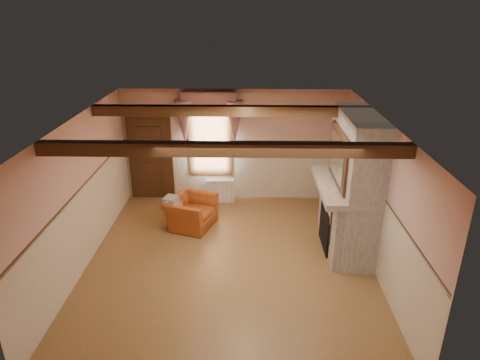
{
  "coord_description": "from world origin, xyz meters",
  "views": [
    {
      "loc": [
        0.36,
        -7.12,
        4.67
      ],
      "look_at": [
        0.19,
        0.8,
        1.39
      ],
      "focal_mm": 32.0,
      "sensor_mm": 36.0,
      "label": 1
    }
  ],
  "objects_px": {
    "armchair": "(191,212)",
    "side_table": "(172,216)",
    "bowl": "(345,181)",
    "mantel_clock": "(339,166)",
    "radiator": "(220,191)",
    "oil_lamp": "(342,170)"
  },
  "relations": [
    {
      "from": "side_table",
      "to": "oil_lamp",
      "type": "bearing_deg",
      "value": -6.06
    },
    {
      "from": "armchair",
      "to": "oil_lamp",
      "type": "relative_size",
      "value": 3.7
    },
    {
      "from": "armchair",
      "to": "side_table",
      "type": "relative_size",
      "value": 1.88
    },
    {
      "from": "armchair",
      "to": "bowl",
      "type": "xyz_separation_m",
      "value": [
        3.16,
        -0.82,
        1.12
      ]
    },
    {
      "from": "radiator",
      "to": "mantel_clock",
      "type": "relative_size",
      "value": 2.92
    },
    {
      "from": "armchair",
      "to": "oil_lamp",
      "type": "bearing_deg",
      "value": -79.07
    },
    {
      "from": "mantel_clock",
      "to": "side_table",
      "type": "bearing_deg",
      "value": 179.26
    },
    {
      "from": "armchair",
      "to": "side_table",
      "type": "bearing_deg",
      "value": 119.12
    },
    {
      "from": "oil_lamp",
      "to": "bowl",
      "type": "bearing_deg",
      "value": -90.0
    },
    {
      "from": "oil_lamp",
      "to": "radiator",
      "type": "bearing_deg",
      "value": 146.29
    },
    {
      "from": "armchair",
      "to": "radiator",
      "type": "bearing_deg",
      "value": -4.71
    },
    {
      "from": "bowl",
      "to": "mantel_clock",
      "type": "bearing_deg",
      "value": 90.0
    },
    {
      "from": "oil_lamp",
      "to": "side_table",
      "type": "bearing_deg",
      "value": 173.94
    },
    {
      "from": "mantel_clock",
      "to": "oil_lamp",
      "type": "relative_size",
      "value": 0.86
    },
    {
      "from": "radiator",
      "to": "oil_lamp",
      "type": "bearing_deg",
      "value": -37.49
    },
    {
      "from": "armchair",
      "to": "side_table",
      "type": "xyz_separation_m",
      "value": [
        -0.44,
        -0.08,
        -0.06
      ]
    },
    {
      "from": "radiator",
      "to": "bowl",
      "type": "distance_m",
      "value": 3.53
    },
    {
      "from": "radiator",
      "to": "mantel_clock",
      "type": "bearing_deg",
      "value": -32.05
    },
    {
      "from": "side_table",
      "to": "oil_lamp",
      "type": "height_order",
      "value": "oil_lamp"
    },
    {
      "from": "radiator",
      "to": "side_table",
      "type": "bearing_deg",
      "value": -130.3
    },
    {
      "from": "armchair",
      "to": "bowl",
      "type": "height_order",
      "value": "bowl"
    },
    {
      "from": "side_table",
      "to": "radiator",
      "type": "distance_m",
      "value": 1.68
    }
  ]
}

